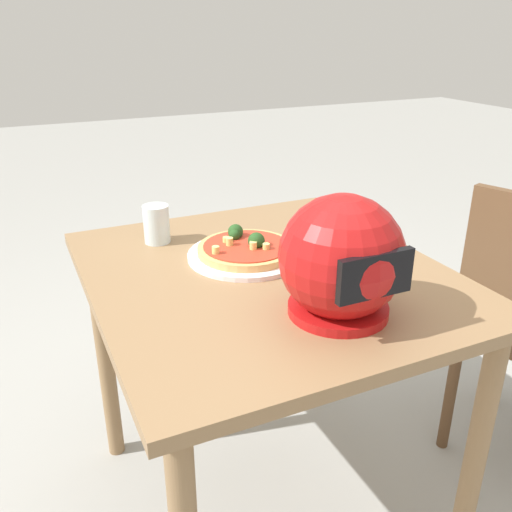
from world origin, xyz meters
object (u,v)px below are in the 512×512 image
(pizza, at_px, (246,247))
(motorcycle_helmet, at_px, (342,260))
(dining_table, at_px, (266,309))
(drinking_glass, at_px, (157,224))

(pizza, relative_size, motorcycle_helmet, 0.98)
(dining_table, bearing_deg, pizza, -83.40)
(dining_table, bearing_deg, drinking_glass, -56.99)
(dining_table, height_order, motorcycle_helmet, motorcycle_helmet)
(motorcycle_helmet, bearing_deg, drinking_glass, -66.97)
(dining_table, relative_size, motorcycle_helmet, 3.65)
(motorcycle_helmet, bearing_deg, pizza, -81.29)
(dining_table, relative_size, pizza, 3.72)
(pizza, relative_size, drinking_glass, 2.40)
(pizza, xyz_separation_m, drinking_glass, (0.18, -0.19, 0.03))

